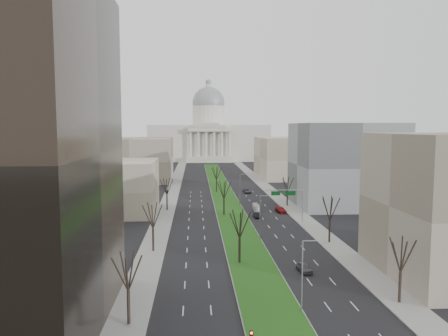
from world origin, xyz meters
name	(u,v)px	position (x,y,z in m)	size (l,w,h in m)	color
ground	(222,192)	(0.00, 120.00, 0.00)	(600.00, 600.00, 0.00)	black
median	(222,192)	(0.00, 118.99, 0.10)	(8.00, 222.03, 0.20)	#999993
sidewalk_left	(168,205)	(-17.50, 95.00, 0.07)	(5.00, 330.00, 0.15)	gray
sidewalk_right	(286,204)	(17.50, 95.00, 0.07)	(5.00, 330.00, 0.15)	gray
capitol	(209,136)	(0.00, 269.59, 16.31)	(80.00, 46.00, 55.00)	beige
building_beige_left	(106,187)	(-33.00, 85.00, 7.00)	(26.00, 22.00, 14.00)	tan
building_grey_right	(345,165)	(34.00, 92.00, 12.00)	(28.00, 26.00, 24.00)	slate
building_far_left	(136,159)	(-35.00, 160.00, 9.00)	(30.00, 40.00, 18.00)	gray
building_far_right	(292,157)	(35.00, 165.00, 9.00)	(30.00, 40.00, 18.00)	tan
tree_left_near	(128,270)	(-17.20, 18.00, 6.61)	(5.10, 5.10, 9.18)	black
tree_left_mid	(153,214)	(-17.20, 48.00, 7.00)	(5.40, 5.40, 9.72)	black
tree_left_far	(167,186)	(-17.20, 88.00, 6.84)	(5.28, 5.28, 9.50)	black
tree_right_near	(401,253)	(17.20, 22.00, 6.69)	(5.16, 5.16, 9.29)	black
tree_right_mid	(330,207)	(17.20, 52.00, 7.16)	(5.52, 5.52, 9.94)	black
tree_right_far	(287,184)	(17.20, 92.00, 6.53)	(5.04, 5.04, 9.07)	black
tree_median_a	(240,223)	(-2.00, 40.00, 7.00)	(5.40, 5.40, 9.72)	black
tree_median_b	(224,189)	(-2.00, 80.00, 7.00)	(5.40, 5.40, 9.72)	black
tree_median_c	(216,172)	(-2.00, 120.00, 7.00)	(5.40, 5.40, 9.72)	black
streetlamp_median_a	(302,275)	(3.76, 20.00, 4.81)	(1.90, 0.20, 9.16)	gray
streetlamp_median_b	(260,217)	(3.76, 55.00, 4.81)	(1.90, 0.20, 9.16)	gray
streetlamp_median_c	(240,189)	(3.76, 95.00, 4.81)	(1.90, 0.20, 9.16)	gray
mast_arm_signs	(291,198)	(13.49, 70.03, 6.11)	(9.12, 0.24, 8.09)	gray
car_grey_near	(304,267)	(7.85, 35.01, 0.71)	(1.68, 4.17, 1.42)	#494B51
car_black	(257,215)	(6.11, 76.54, 0.67)	(1.42, 4.08, 1.34)	black
car_red	(281,210)	(13.50, 82.85, 0.73)	(2.05, 5.04, 1.46)	maroon
car_grey_far	(247,191)	(8.53, 117.99, 0.69)	(2.29, 4.96, 1.38)	#4D4E54
box_van	(256,207)	(7.28, 86.12, 0.89)	(1.49, 6.36, 1.77)	white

